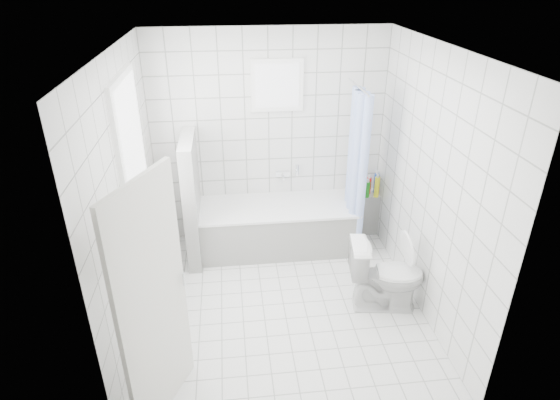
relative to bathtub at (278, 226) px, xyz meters
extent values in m
plane|color=white|center=(-0.07, -1.12, -0.29)|extent=(3.00, 3.00, 0.00)
plane|color=white|center=(-0.07, -1.12, 2.31)|extent=(3.00, 3.00, 0.00)
cube|color=white|center=(-0.07, 0.38, 1.01)|extent=(2.80, 0.02, 2.60)
cube|color=white|center=(-0.07, -2.62, 1.01)|extent=(2.80, 0.02, 2.60)
cube|color=white|center=(-1.47, -1.12, 1.01)|extent=(0.02, 3.00, 2.60)
cube|color=white|center=(1.33, -1.12, 1.01)|extent=(0.02, 3.00, 2.60)
cube|color=white|center=(-1.42, -0.82, 1.31)|extent=(0.01, 0.90, 1.40)
cube|color=white|center=(0.03, 0.33, 1.66)|extent=(0.50, 0.01, 0.50)
cube|color=white|center=(-1.38, -0.82, 0.57)|extent=(0.18, 1.02, 0.08)
cube|color=silver|center=(-1.15, -2.24, 0.71)|extent=(0.37, 0.74, 2.00)
cube|color=white|center=(0.00, 0.00, -0.02)|extent=(1.87, 0.75, 0.55)
cube|color=white|center=(0.00, 0.00, 0.27)|extent=(1.89, 0.77, 0.03)
cube|color=white|center=(-1.01, -0.05, 0.46)|extent=(0.15, 0.85, 1.50)
cube|color=white|center=(1.23, 0.25, -0.02)|extent=(0.40, 0.24, 0.55)
imported|color=white|center=(0.96, -1.26, 0.09)|extent=(0.80, 0.52, 0.76)
cylinder|color=silver|center=(0.88, -0.02, 1.71)|extent=(0.02, 0.80, 0.02)
cube|color=silver|center=(0.10, 0.33, 0.56)|extent=(0.18, 0.06, 0.06)
imported|color=pink|center=(-1.37, -0.54, 0.71)|extent=(0.10, 0.10, 0.19)
imported|color=white|center=(-1.37, -0.86, 0.70)|extent=(0.19, 0.19, 0.18)
imported|color=#C54CA2|center=(-1.37, -1.21, 0.76)|extent=(0.16, 0.16, 0.30)
imported|color=#34A6EB|center=(-1.37, -1.05, 0.70)|extent=(0.09, 0.09, 0.18)
cylinder|color=blue|center=(1.31, 0.29, 0.39)|extent=(0.06, 0.06, 0.26)
cylinder|color=#F8F61A|center=(1.27, 0.16, 0.39)|extent=(0.06, 0.06, 0.27)
cylinder|color=red|center=(1.20, 0.26, 0.37)|extent=(0.06, 0.06, 0.22)
cylinder|color=#158216|center=(1.15, 0.17, 0.36)|extent=(0.06, 0.06, 0.21)
camera|label=1|loc=(-0.54, -4.98, 2.92)|focal=30.00mm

